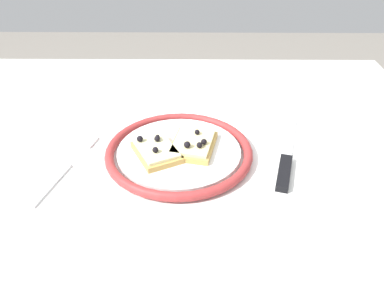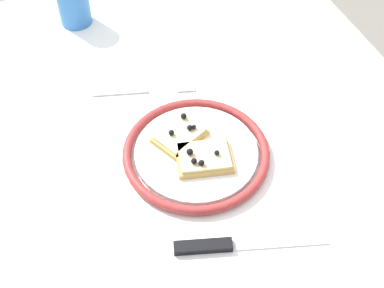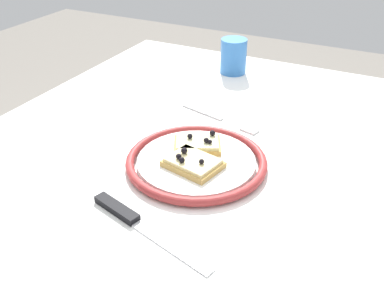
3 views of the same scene
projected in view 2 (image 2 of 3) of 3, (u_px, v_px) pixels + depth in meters
name	position (u px, v px, depth m)	size (l,w,h in m)	color
dining_table	(186.00, 167.00, 0.99)	(1.12, 0.94, 0.72)	white
plate	(196.00, 153.00, 0.90)	(0.26, 0.26, 0.02)	white
pizza_slice_near	(204.00, 158.00, 0.88)	(0.09, 0.11, 0.03)	tan
pizza_slice_far	(179.00, 133.00, 0.92)	(0.10, 0.11, 0.03)	tan
knife	(224.00, 245.00, 0.79)	(0.08, 0.24, 0.01)	silver
fork	(145.00, 91.00, 1.02)	(0.07, 0.20, 0.00)	#BCBCBC
cup	(73.00, 4.00, 1.13)	(0.07, 0.07, 0.09)	#3372BF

